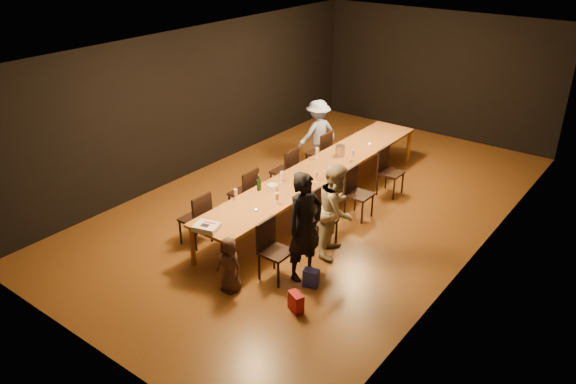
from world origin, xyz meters
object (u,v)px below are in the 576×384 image
Objects in this scene: child at (230,264)px; chair_left_0 at (195,218)px; chair_right_0 at (276,251)px; chair_left_1 at (243,192)px; table at (320,170)px; woman_tan at (336,210)px; man_blue at (318,133)px; woman_birthday at (305,227)px; plate_stack at (273,187)px; birthday_cake at (207,227)px; chair_left_3 at (318,152)px; ice_bucket at (340,150)px; chair_right_3 at (391,172)px; champagne_bottle at (259,182)px; chair_right_2 at (359,194)px; chair_left_2 at (284,171)px; chair_right_1 at (322,220)px.

chair_left_0 is at bearing 156.84° from child.
chair_right_0 is 2.08m from chair_left_1.
woman_tan reaches higher than table.
man_blue is 1.66× the size of child.
woman_birthday is 9.20× the size of plate_stack.
woman_birthday is at bearing 17.13° from birthday_cake.
chair_left_3 is 0.57m from man_blue.
chair_left_1 is 4.53× the size of ice_bucket.
table is 2.56m from chair_left_0.
champagne_bottle reaches higher than chair_right_3.
woman_tan is 5.10× the size of champagne_bottle.
woman_tan reaches higher than plate_stack.
man_blue reaches higher than chair_right_3.
chair_right_0 and chair_right_2 have the same top height.
chair_right_0 is at bearing 149.09° from woman_tan.
chair_left_0 is (-1.70, 0.00, 0.00)m from chair_right_0.
chair_right_3 is 2.94m from chair_left_1.
woman_birthday is at bearing -33.32° from plate_stack.
chair_right_3 is 5.03× the size of plate_stack.
plate_stack is (-0.97, -2.46, 0.34)m from chair_right_3.
chair_left_3 is at bearing 106.55° from plate_stack.
woman_tan is at bearing -60.01° from chair_left_0.
chair_right_3 is 2.08m from chair_left_2.
chair_left_3 reaches higher than birthday_cake.
chair_right_2 is at bearing 71.24° from man_blue.
birthday_cake is at bearing -169.15° from chair_left_3.
chair_left_3 is at bearing -144.69° from chair_right_1.
chair_right_3 is 1.07× the size of child.
man_blue reaches higher than chair_left_0.
child is (1.35, -0.64, -0.03)m from chair_left_0.
woman_birthday reaches higher than chair_left_2.
champagne_bottle is (-0.18, -0.14, 0.10)m from plate_stack.
chair_left_0 is at bearing 131.60° from birthday_cake.
plate_stack is at bearing -21.45° from chair_right_3.
woman_birthday is 3.08m from ice_bucket.
man_blue is at bearing -144.51° from chair_right_1.
table is 6.45× the size of chair_left_1.
child is at bearing -63.88° from champagne_bottle.
champagne_bottle is (-0.23, 1.49, 0.11)m from birthday_cake.
chair_left_3 reaches higher than table.
chair_left_2 is (-1.70, 2.40, 0.00)m from chair_right_0.
woman_birthday reaches higher than woman_tan.
chair_right_1 is (0.85, -1.20, -0.24)m from table.
man_blue reaches higher than chair_right_1.
chair_left_3 is 2.19× the size of birthday_cake.
chair_right_2 is 0.65× the size of man_blue.
chair_left_2 is at bearing -54.78° from chair_right_3.
chair_left_0 is at bearing 24.28° from man_blue.
chair_right_1 is at bearing 180.00° from chair_right_0.
chair_right_3 is at bearing -35.31° from chair_left_1.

